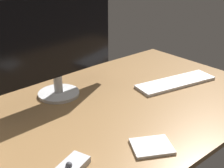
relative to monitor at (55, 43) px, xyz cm
name	(u,v)px	position (x,y,z in cm)	size (l,w,h in cm)	color
desk	(112,109)	(10.45, -23.10, -24.45)	(140.00, 84.00, 2.00)	olive
monitor	(55,43)	(0.00, 0.00, 0.00)	(55.99, 17.76, 42.22)	silver
keyboard	(176,82)	(48.30, -25.19, -22.77)	(39.71, 11.18, 1.37)	white
notepad	(152,146)	(2.84, -51.84, -22.95)	(12.57, 10.04, 1.01)	silver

